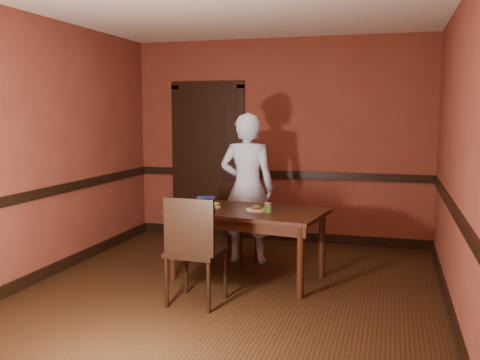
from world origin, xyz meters
The scene contains 22 objects.
floor centered at (0.00, 0.00, 0.00)m, with size 4.00×4.50×0.01m, color black.
ceiling centered at (0.00, 0.00, 2.70)m, with size 4.00×4.50×0.01m, color silver.
wall_back centered at (0.00, 2.25, 1.35)m, with size 4.00×0.02×2.70m, color brown.
wall_front centered at (0.00, -2.25, 1.35)m, with size 4.00×0.02×2.70m, color brown.
wall_left centered at (-2.00, 0.00, 1.35)m, with size 0.02×4.50×2.70m, color brown.
wall_right centered at (2.00, 0.00, 1.35)m, with size 0.02×4.50×2.70m, color brown.
dado_back centered at (0.00, 2.23, 0.90)m, with size 4.00×0.03×0.10m, color black.
dado_left centered at (-1.99, 0.00, 0.90)m, with size 0.03×4.50×0.10m, color black.
dado_right centered at (1.99, 0.00, 0.90)m, with size 0.03×4.50×0.10m, color black.
baseboard_back centered at (0.00, 2.23, 0.06)m, with size 4.00×0.03×0.12m, color black.
baseboard_left centered at (-1.99, 0.00, 0.06)m, with size 0.03×4.50×0.12m, color black.
baseboard_right centered at (1.99, 0.00, 0.06)m, with size 0.03×4.50×0.12m, color black.
door centered at (-1.00, 2.22, 1.09)m, with size 1.05×0.07×2.20m.
dining_table centered at (0.05, 0.48, 0.36)m, with size 1.55×0.87×0.73m, color black.
chair_far centered at (-0.26, 1.01, 0.46)m, with size 0.43×0.43×0.92m, color black, non-canonical shape.
chair_near centered at (-0.21, -0.36, 0.50)m, with size 0.46×0.46×0.99m, color black, non-canonical shape.
person centered at (-0.13, 1.11, 0.86)m, with size 0.63×0.41×1.72m, color #ADC8E4.
sandwich_plate centered at (0.16, 0.44, 0.74)m, with size 0.23×0.23×0.06m.
sauce_jar centered at (0.28, 0.39, 0.78)m, with size 0.08×0.08×0.10m.
cheese_saucer centered at (-0.34, 0.50, 0.75)m, with size 0.17×0.17×0.05m.
food_tub centered at (-0.48, 0.68, 0.77)m, with size 0.23×0.19×0.08m.
wrapped_veg centered at (-0.34, 0.23, 0.76)m, with size 0.07×0.07×0.23m, color #174A1D.
Camera 1 is at (1.47, -4.77, 1.72)m, focal length 40.00 mm.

